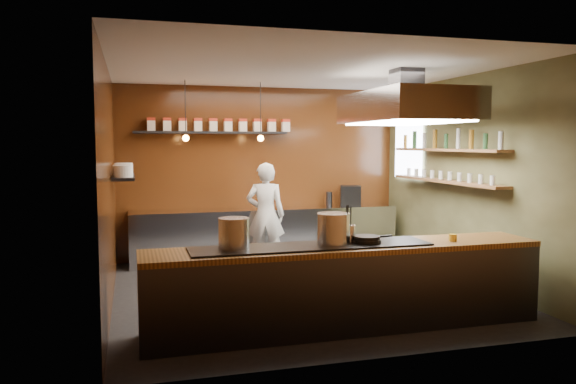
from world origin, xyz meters
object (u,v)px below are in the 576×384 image
object	(u,v)px
stockpot_small	(333,229)
chef	(266,215)
stockpot_large	(234,233)
espresso_machine	(351,196)
extractor_hood	(406,107)

from	to	relation	value
stockpot_small	chef	world-z (taller)	chef
stockpot_large	espresso_machine	size ratio (longest dim) A/B	0.90
extractor_hood	stockpot_small	size ratio (longest dim) A/B	5.60
extractor_hood	espresso_machine	world-z (taller)	extractor_hood
stockpot_large	stockpot_small	distance (m)	1.07
extractor_hood	stockpot_large	size ratio (longest dim) A/B	6.23
stockpot_small	espresso_machine	size ratio (longest dim) A/B	1.00
extractor_hood	stockpot_small	world-z (taller)	extractor_hood
extractor_hood	chef	bearing A→B (deg)	125.55
extractor_hood	espresso_machine	distance (m)	2.96
espresso_machine	stockpot_large	bearing A→B (deg)	-107.40
extractor_hood	stockpot_large	xyz separation A→B (m)	(-2.52, -1.12, -1.41)
stockpot_large	espresso_machine	distance (m)	4.64
stockpot_small	chef	bearing A→B (deg)	89.70
stockpot_large	chef	size ratio (longest dim) A/B	0.19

